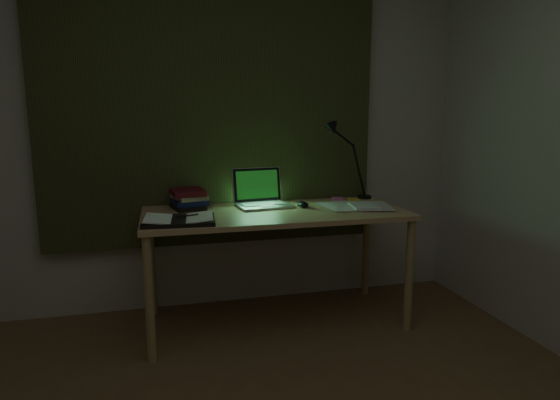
% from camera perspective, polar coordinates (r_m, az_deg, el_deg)
% --- Properties ---
extents(wall_back, '(3.50, 0.00, 2.50)m').
position_cam_1_polar(wall_back, '(3.19, -8.28, 9.07)').
color(wall_back, beige).
rests_on(wall_back, ground).
extents(curtain, '(2.20, 0.06, 2.00)m').
position_cam_1_polar(curtain, '(3.16, -8.30, 12.69)').
color(curtain, '#2C3219').
rests_on(curtain, wall_back).
extents(desk, '(1.60, 0.70, 0.73)m').
position_cam_1_polar(desk, '(2.98, -0.57, -8.23)').
color(desk, tan).
rests_on(desk, floor).
extents(laptop, '(0.39, 0.42, 0.24)m').
position_cam_1_polar(laptop, '(2.99, -1.97, 1.43)').
color(laptop, silver).
rests_on(laptop, desk).
extents(open_textbook, '(0.41, 0.30, 0.03)m').
position_cam_1_polar(open_textbook, '(2.62, -12.21, -2.35)').
color(open_textbook, white).
rests_on(open_textbook, desk).
extents(book_stack, '(0.24, 0.27, 0.13)m').
position_cam_1_polar(book_stack, '(3.00, -11.14, 0.17)').
color(book_stack, white).
rests_on(book_stack, desk).
extents(loose_papers, '(0.47, 0.48, 0.02)m').
position_cam_1_polar(loose_papers, '(3.01, 9.13, -0.74)').
color(loose_papers, silver).
rests_on(loose_papers, desk).
extents(mouse, '(0.07, 0.11, 0.04)m').
position_cam_1_polar(mouse, '(2.98, 2.82, -0.56)').
color(mouse, black).
rests_on(mouse, desk).
extents(sticky_yellow, '(0.09, 0.09, 0.02)m').
position_cam_1_polar(sticky_yellow, '(3.25, 8.99, 0.01)').
color(sticky_yellow, gold).
rests_on(sticky_yellow, desk).
extents(sticky_pink, '(0.08, 0.08, 0.02)m').
position_cam_1_polar(sticky_pink, '(3.28, 7.06, 0.15)').
color(sticky_pink, pink).
rests_on(sticky_pink, desk).
extents(desk_lamp, '(0.37, 0.31, 0.51)m').
position_cam_1_polar(desk_lamp, '(3.34, 10.39, 4.53)').
color(desk_lamp, black).
rests_on(desk_lamp, desk).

